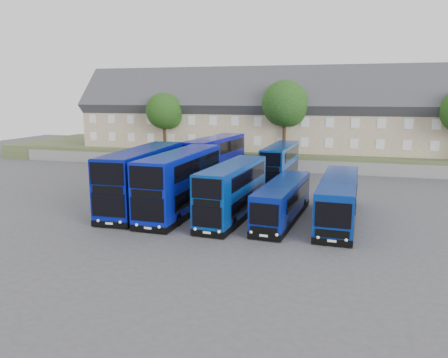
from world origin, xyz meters
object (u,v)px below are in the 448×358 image
tree_west (165,112)px  tree_mid (286,105)px  coach_east_a (283,202)px  dd_front_left (143,179)px  dd_front_mid (181,183)px

tree_west → tree_mid: (16.00, 0.50, 1.02)m
coach_east_a → tree_mid: size_ratio=1.18×
dd_front_left → dd_front_mid: dd_front_left is taller
coach_east_a → tree_mid: bearing=102.2°
tree_west → tree_mid: tree_mid is taller
coach_east_a → tree_west: tree_west is taller
dd_front_mid → tree_mid: (5.17, 22.81, 5.69)m
coach_east_a → tree_west: bearing=134.9°
dd_front_left → tree_west: size_ratio=1.63×
dd_front_mid → tree_mid: bearing=78.6°
tree_west → dd_front_mid: bearing=-64.1°
tree_west → tree_mid: bearing=1.8°
dd_front_left → tree_west: bearing=105.8°
tree_mid → dd_front_left: bearing=-111.2°
dd_front_left → tree_west: (-7.31, 21.95, 4.64)m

